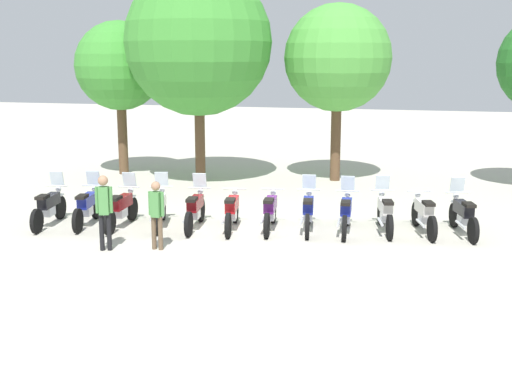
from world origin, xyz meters
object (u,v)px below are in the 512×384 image
at_px(motorcycle_4, 195,209).
at_px(motorcycle_9, 385,212).
at_px(motorcycle_6, 270,211).
at_px(motorcycle_8, 346,213).
at_px(person_0, 156,210).
at_px(tree_2, 338,58).
at_px(tree_0, 120,66).
at_px(motorcycle_10, 424,214).
at_px(motorcycle_2, 121,208).
at_px(person_1, 104,206).
at_px(tree_1, 198,42).
at_px(motorcycle_11, 463,214).
at_px(motorcycle_5, 232,211).
at_px(motorcycle_1, 87,206).
at_px(motorcycle_0, 49,206).
at_px(motorcycle_3, 160,207).
at_px(motorcycle_7, 308,211).

bearing_deg(motorcycle_4, motorcycle_9, -86.77).
distance_m(motorcycle_6, motorcycle_8, 1.94).
distance_m(person_0, tree_2, 10.65).
relative_size(person_0, tree_0, 0.28).
xyz_separation_m(motorcycle_10, tree_0, (-11.15, 6.05, 3.54)).
bearing_deg(motorcycle_2, person_1, -167.73).
height_order(motorcycle_9, tree_1, tree_1).
bearing_deg(motorcycle_10, motorcycle_11, -98.59).
distance_m(motorcycle_8, tree_2, 8.14).
height_order(motorcycle_10, person_0, person_0).
distance_m(motorcycle_2, motorcycle_5, 2.93).
bearing_deg(tree_2, person_0, -106.59).
distance_m(motorcycle_1, motorcycle_8, 6.83).
height_order(motorcycle_0, motorcycle_3, same).
xyz_separation_m(person_0, tree_2, (2.88, 9.68, 3.41)).
bearing_deg(motorcycle_3, tree_2, -41.22).
distance_m(motorcycle_11, person_1, 8.84).
relative_size(motorcycle_2, motorcycle_11, 1.02).
distance_m(motorcycle_2, motorcycle_8, 5.86).
distance_m(motorcycle_4, tree_2, 8.95).
height_order(motorcycle_6, motorcycle_9, motorcycle_9).
height_order(motorcycle_4, motorcycle_7, same).
bearing_deg(motorcycle_8, motorcycle_10, -81.69).
relative_size(motorcycle_3, tree_0, 0.37).
bearing_deg(motorcycle_10, tree_1, 41.12).
xyz_separation_m(motorcycle_8, motorcycle_10, (1.93, 0.42, -0.01)).
height_order(motorcycle_1, motorcycle_7, same).
bearing_deg(motorcycle_0, person_0, -119.27).
height_order(motorcycle_10, person_1, person_1).
relative_size(motorcycle_6, person_0, 1.35).
xyz_separation_m(motorcycle_7, motorcycle_9, (1.93, 0.39, 0.00)).
bearing_deg(motorcycle_11, person_0, 99.91).
relative_size(motorcycle_0, tree_0, 0.38).
distance_m(motorcycle_2, motorcycle_7, 4.90).
distance_m(motorcycle_6, tree_1, 8.35).
bearing_deg(tree_1, tree_0, 166.94).
bearing_deg(motorcycle_2, motorcycle_11, -83.90).
relative_size(motorcycle_5, person_1, 1.23).
height_order(motorcycle_1, motorcycle_9, same).
bearing_deg(motorcycle_9, motorcycle_3, 87.77).
relative_size(motorcycle_2, tree_2, 0.35).
xyz_separation_m(motorcycle_2, person_1, (0.57, -2.05, 0.53)).
relative_size(motorcycle_2, motorcycle_8, 1.00).
relative_size(motorcycle_3, tree_1, 0.29).
bearing_deg(motorcycle_10, tree_0, 46.72).
relative_size(motorcycle_0, motorcycle_7, 1.00).
distance_m(motorcycle_8, tree_0, 11.80).
xyz_separation_m(motorcycle_3, motorcycle_4, (0.97, 0.06, 0.00)).
bearing_deg(motorcycle_11, motorcycle_6, 84.71).
distance_m(motorcycle_3, motorcycle_8, 4.87).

